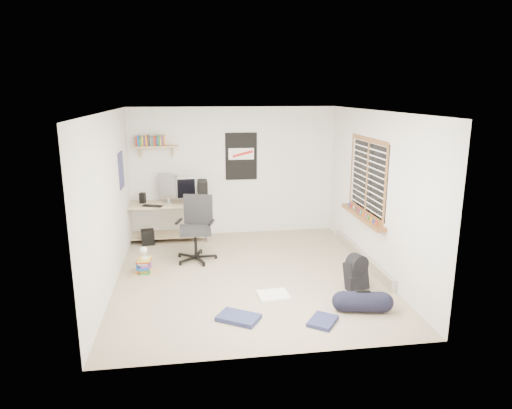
{
  "coord_description": "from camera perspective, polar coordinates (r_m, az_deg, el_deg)",
  "views": [
    {
      "loc": [
        -0.84,
        -6.57,
        2.77
      ],
      "look_at": [
        0.19,
        0.48,
        1.01
      ],
      "focal_mm": 32.0,
      "sensor_mm": 36.0,
      "label": 1
    }
  ],
  "objects": [
    {
      "name": "pc_tower",
      "position": [
        8.76,
        -6.69,
        1.72
      ],
      "size": [
        0.19,
        0.38,
        0.4
      ],
      "primitive_type": "cube",
      "rotation": [
        0.0,
        0.0,
        0.01
      ],
      "color": "black",
      "rests_on": "desk"
    },
    {
      "name": "poster_back_wall",
      "position": [
        8.94,
        -1.86,
        6.03
      ],
      "size": [
        0.62,
        0.03,
        0.92
      ],
      "primitive_type": "cube",
      "color": "black",
      "rests_on": "back_wall"
    },
    {
      "name": "speaker_right",
      "position": [
        8.5,
        -7.9,
        0.61
      ],
      "size": [
        0.11,
        0.11,
        0.2
      ],
      "primitive_type": "cube",
      "rotation": [
        0.0,
        0.0,
        -0.08
      ],
      "color": "black",
      "rests_on": "desk"
    },
    {
      "name": "monitor_left",
      "position": [
        8.69,
        -10.93,
        1.63
      ],
      "size": [
        0.39,
        0.32,
        0.45
      ],
      "primitive_type": "cube",
      "rotation": [
        0.0,
        0.0,
        -0.62
      ],
      "color": "gray",
      "rests_on": "desk"
    },
    {
      "name": "ceiling",
      "position": [
        6.63,
        -1.03,
        11.6
      ],
      "size": [
        4.0,
        4.5,
        0.01
      ],
      "primitive_type": "cube",
      "color": "white",
      "rests_on": "ground"
    },
    {
      "name": "office_chair",
      "position": [
        7.7,
        -7.6,
        -3.47
      ],
      "size": [
        0.88,
        0.88,
        1.1
      ],
      "primitive_type": "cube",
      "rotation": [
        0.0,
        0.0,
        -0.27
      ],
      "color": "#232326",
      "rests_on": "floor"
    },
    {
      "name": "poster_left_wall",
      "position": [
        7.95,
        -16.5,
        4.13
      ],
      "size": [
        0.02,
        0.42,
        0.6
      ],
      "primitive_type": "cube",
      "color": "navy",
      "rests_on": "left_wall"
    },
    {
      "name": "window",
      "position": [
        7.53,
        13.63,
        3.4
      ],
      "size": [
        0.1,
        1.5,
        1.26
      ],
      "primitive_type": "cube",
      "color": "brown",
      "rests_on": "right_wall"
    },
    {
      "name": "duffel_bag",
      "position": [
        6.17,
        13.19,
        -11.71
      ],
      "size": [
        0.32,
        0.32,
        0.53
      ],
      "primitive_type": "cylinder",
      "rotation": [
        0.0,
        0.0,
        -0.2
      ],
      "color": "black",
      "rests_on": "floor"
    },
    {
      "name": "jeans_b",
      "position": [
        5.86,
        8.33,
        -14.22
      ],
      "size": [
        0.46,
        0.48,
        0.05
      ],
      "primitive_type": "cube",
      "rotation": [
        0.0,
        0.0,
        0.94
      ],
      "color": "#22264E",
      "rests_on": "floor"
    },
    {
      "name": "left_wall",
      "position": [
        6.84,
        -17.88,
        0.37
      ],
      "size": [
        0.01,
        4.5,
        2.5
      ],
      "primitive_type": "cube",
      "color": "silver",
      "rests_on": "ground"
    },
    {
      "name": "monitor_right",
      "position": [
        8.51,
        -8.67,
        1.28
      ],
      "size": [
        0.37,
        0.13,
        0.4
      ],
      "primitive_type": "cube",
      "rotation": [
        0.0,
        0.0,
        0.11
      ],
      "color": "#949499",
      "rests_on": "desk"
    },
    {
      "name": "subwoofer",
      "position": [
        8.76,
        -13.38,
        -3.97
      ],
      "size": [
        0.27,
        0.27,
        0.26
      ],
      "primitive_type": "cube",
      "rotation": [
        0.0,
        0.0,
        0.15
      ],
      "color": "black",
      "rests_on": "floor"
    },
    {
      "name": "keyboard",
      "position": [
        8.55,
        -12.8,
        -0.16
      ],
      "size": [
        0.38,
        0.25,
        0.02
      ],
      "primitive_type": "cube",
      "rotation": [
        0.0,
        0.0,
        -0.38
      ],
      "color": "black",
      "rests_on": "desk"
    },
    {
      "name": "book_stack",
      "position": [
        7.42,
        -13.82,
        -7.2
      ],
      "size": [
        0.55,
        0.5,
        0.31
      ],
      "primitive_type": "cube",
      "rotation": [
        0.0,
        0.0,
        -0.34
      ],
      "color": "brown",
      "rests_on": "floor"
    },
    {
      "name": "tshirt",
      "position": [
        6.47,
        2.17,
        -11.26
      ],
      "size": [
        0.45,
        0.39,
        0.04
      ],
      "primitive_type": "cube",
      "rotation": [
        0.0,
        0.0,
        0.08
      ],
      "color": "white",
      "rests_on": "floor"
    },
    {
      "name": "speaker_left",
      "position": [
        8.83,
        -14.0,
        0.81
      ],
      "size": [
        0.12,
        0.12,
        0.19
      ],
      "primitive_type": "cube",
      "rotation": [
        0.0,
        0.0,
        -0.35
      ],
      "color": "black",
      "rests_on": "desk"
    },
    {
      "name": "back_wall",
      "position": [
        8.99,
        -2.81,
        4.14
      ],
      "size": [
        4.0,
        0.01,
        2.5
      ],
      "primitive_type": "cube",
      "color": "silver",
      "rests_on": "ground"
    },
    {
      "name": "jeans_a",
      "position": [
        5.87,
        -2.21,
        -13.94
      ],
      "size": [
        0.6,
        0.54,
        0.06
      ],
      "primitive_type": "cube",
      "rotation": [
        0.0,
        0.0,
        -0.56
      ],
      "color": "navy",
      "rests_on": "floor"
    },
    {
      "name": "floor",
      "position": [
        7.18,
        -0.94,
        -8.86
      ],
      "size": [
        4.0,
        4.5,
        0.01
      ],
      "primitive_type": "cube",
      "color": "gray",
      "rests_on": "ground"
    },
    {
      "name": "desk_lamp",
      "position": [
        7.33,
        -13.78,
        -5.57
      ],
      "size": [
        0.19,
        0.24,
        0.21
      ],
      "primitive_type": "cube",
      "rotation": [
        0.0,
        0.0,
        0.36
      ],
      "color": "white",
      "rests_on": "book_stack"
    },
    {
      "name": "desk",
      "position": [
        8.91,
        -11.14,
        -2.04
      ],
      "size": [
        1.63,
        0.75,
        0.74
      ],
      "primitive_type": "cube",
      "rotation": [
        0.0,
        0.0,
        0.03
      ],
      "color": "tan",
      "rests_on": "floor"
    },
    {
      "name": "wall_shelf",
      "position": [
        8.78,
        -12.31,
        7.1
      ],
      "size": [
        0.8,
        0.22,
        0.24
      ],
      "primitive_type": "cube",
      "color": "tan",
      "rests_on": "back_wall"
    },
    {
      "name": "baseboard_heater",
      "position": [
        7.88,
        13.1,
        -6.37
      ],
      "size": [
        0.08,
        2.5,
        0.18
      ],
      "primitive_type": "cube",
      "color": "#B7B2A8",
      "rests_on": "floor"
    },
    {
      "name": "right_wall",
      "position": [
        7.31,
        14.8,
        1.43
      ],
      "size": [
        0.01,
        4.5,
        2.5
      ],
      "primitive_type": "cube",
      "color": "silver",
      "rests_on": "ground"
    },
    {
      "name": "backpack",
      "position": [
        6.8,
        12.4,
        -8.67
      ],
      "size": [
        0.38,
        0.34,
        0.41
      ],
      "primitive_type": "cube",
      "rotation": [
        0.0,
        0.0,
        0.38
      ],
      "color": "black",
      "rests_on": "floor"
    }
  ]
}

